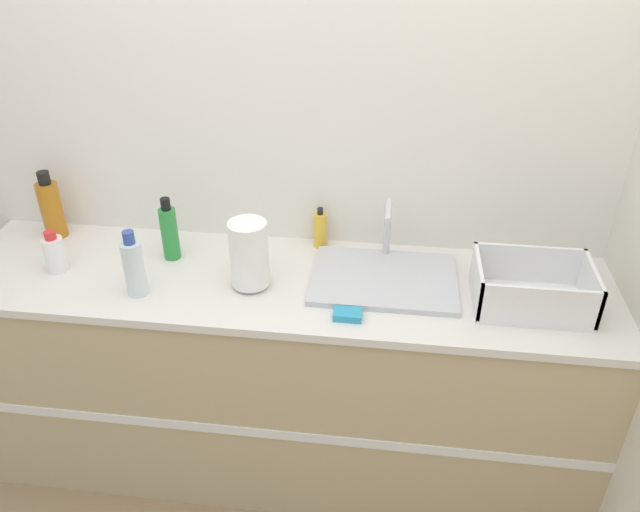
# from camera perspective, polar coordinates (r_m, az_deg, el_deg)

# --- Properties ---
(wall_back) EXTENTS (4.70, 0.06, 2.60)m
(wall_back) POSITION_cam_1_polar(r_m,az_deg,el_deg) (2.26, -2.55, 11.06)
(wall_back) COLOR silver
(wall_back) RESTS_ON ground_plane
(counter_cabinet) EXTENTS (2.32, 0.59, 0.89)m
(counter_cabinet) POSITION_cam_1_polar(r_m,az_deg,el_deg) (2.44, -3.31, -10.79)
(counter_cabinet) COLOR tan
(counter_cabinet) RESTS_ON ground_plane
(sink) EXTENTS (0.50, 0.36, 0.24)m
(sink) POSITION_cam_1_polar(r_m,az_deg,el_deg) (2.16, 5.88, -1.85)
(sink) COLOR silver
(sink) RESTS_ON counter_cabinet
(paper_towel_roll) EXTENTS (0.13, 0.13, 0.24)m
(paper_towel_roll) POSITION_cam_1_polar(r_m,az_deg,el_deg) (2.08, -6.50, 0.15)
(paper_towel_roll) COLOR #4C4C51
(paper_towel_roll) RESTS_ON counter_cabinet
(dish_rack) EXTENTS (0.37, 0.26, 0.15)m
(dish_rack) POSITION_cam_1_polar(r_m,az_deg,el_deg) (2.12, 18.77, -3.03)
(dish_rack) COLOR white
(dish_rack) RESTS_ON counter_cabinet
(bottle_amber) EXTENTS (0.08, 0.08, 0.27)m
(bottle_amber) POSITION_cam_1_polar(r_m,az_deg,el_deg) (2.58, -23.36, 4.03)
(bottle_amber) COLOR #B26B19
(bottle_amber) RESTS_ON counter_cabinet
(bottle_white_spray) EXTENTS (0.07, 0.07, 0.15)m
(bottle_white_spray) POSITION_cam_1_polar(r_m,az_deg,el_deg) (2.37, -23.09, 0.24)
(bottle_white_spray) COLOR white
(bottle_white_spray) RESTS_ON counter_cabinet
(bottle_clear) EXTENTS (0.07, 0.07, 0.23)m
(bottle_clear) POSITION_cam_1_polar(r_m,az_deg,el_deg) (2.13, -16.65, -0.94)
(bottle_clear) COLOR silver
(bottle_clear) RESTS_ON counter_cabinet
(bottle_green) EXTENTS (0.06, 0.06, 0.24)m
(bottle_green) POSITION_cam_1_polar(r_m,az_deg,el_deg) (2.30, -13.60, 2.15)
(bottle_green) COLOR #2D8C3D
(bottle_green) RESTS_ON counter_cabinet
(soap_dispenser) EXTENTS (0.05, 0.05, 0.16)m
(soap_dispenser) POSITION_cam_1_polar(r_m,az_deg,el_deg) (2.32, 0.02, 2.44)
(soap_dispenser) COLOR gold
(soap_dispenser) RESTS_ON counter_cabinet
(sponge) EXTENTS (0.09, 0.06, 0.02)m
(sponge) POSITION_cam_1_polar(r_m,az_deg,el_deg) (1.98, 2.55, -5.35)
(sponge) COLOR #3399BF
(sponge) RESTS_ON counter_cabinet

